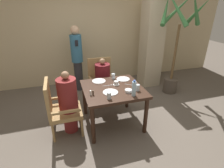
{
  "coord_description": "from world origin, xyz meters",
  "views": [
    {
      "loc": [
        -0.8,
        -2.63,
        2.1
      ],
      "look_at": [
        0.0,
        0.05,
        0.79
      ],
      "focal_mm": 28.0,
      "sensor_mm": 36.0,
      "label": 1
    }
  ],
  "objects_px": {
    "plate_main_left": "(123,79)",
    "teacup_with_saucer": "(116,83)",
    "chair_far_side": "(101,80)",
    "water_bottle": "(134,89)",
    "glass_tall_far": "(109,96)",
    "chair_left_side": "(59,107)",
    "bowl_small": "(128,91)",
    "plate_main_right": "(99,81)",
    "plate_dessert_center": "(110,92)",
    "glass_tall_mid": "(113,76)",
    "standing_host": "(77,57)",
    "glass_tall_near": "(138,88)",
    "diner_in_far_chair": "(103,81)",
    "diner_in_left_chair": "(68,102)",
    "potted_palm": "(176,50)"
  },
  "relations": [
    {
      "from": "plate_main_right",
      "to": "plate_dessert_center",
      "type": "height_order",
      "value": "same"
    },
    {
      "from": "water_bottle",
      "to": "bowl_small",
      "type": "bearing_deg",
      "value": 104.34
    },
    {
      "from": "plate_dessert_center",
      "to": "glass_tall_near",
      "type": "distance_m",
      "value": 0.47
    },
    {
      "from": "water_bottle",
      "to": "glass_tall_near",
      "type": "distance_m",
      "value": 0.21
    },
    {
      "from": "plate_main_left",
      "to": "glass_tall_near",
      "type": "relative_size",
      "value": 2.32
    },
    {
      "from": "chair_left_side",
      "to": "plate_main_left",
      "type": "xyz_separation_m",
      "value": [
        1.23,
        0.3,
        0.24
      ]
    },
    {
      "from": "plate_dessert_center",
      "to": "teacup_with_saucer",
      "type": "distance_m",
      "value": 0.32
    },
    {
      "from": "plate_main_right",
      "to": "glass_tall_near",
      "type": "relative_size",
      "value": 2.32
    },
    {
      "from": "chair_far_side",
      "to": "water_bottle",
      "type": "height_order",
      "value": "water_bottle"
    },
    {
      "from": "diner_in_far_chair",
      "to": "diner_in_left_chair",
      "type": "bearing_deg",
      "value": -135.86
    },
    {
      "from": "plate_main_left",
      "to": "glass_tall_mid",
      "type": "relative_size",
      "value": 2.32
    },
    {
      "from": "plate_main_left",
      "to": "glass_tall_mid",
      "type": "bearing_deg",
      "value": 158.53
    },
    {
      "from": "standing_host",
      "to": "potted_palm",
      "type": "relative_size",
      "value": 0.68
    },
    {
      "from": "potted_palm",
      "to": "bowl_small",
      "type": "relative_size",
      "value": 19.87
    },
    {
      "from": "plate_main_right",
      "to": "water_bottle",
      "type": "height_order",
      "value": "water_bottle"
    },
    {
      "from": "chair_far_side",
      "to": "glass_tall_near",
      "type": "distance_m",
      "value": 1.23
    },
    {
      "from": "diner_in_left_chair",
      "to": "plate_main_right",
      "type": "xyz_separation_m",
      "value": [
        0.61,
        0.34,
        0.16
      ]
    },
    {
      "from": "glass_tall_near",
      "to": "water_bottle",
      "type": "bearing_deg",
      "value": -133.08
    },
    {
      "from": "chair_left_side",
      "to": "plate_dessert_center",
      "type": "height_order",
      "value": "chair_left_side"
    },
    {
      "from": "teacup_with_saucer",
      "to": "glass_tall_far",
      "type": "distance_m",
      "value": 0.52
    },
    {
      "from": "glass_tall_mid",
      "to": "chair_far_side",
      "type": "bearing_deg",
      "value": 102.36
    },
    {
      "from": "chair_left_side",
      "to": "bowl_small",
      "type": "xyz_separation_m",
      "value": [
        1.14,
        -0.23,
        0.25
      ]
    },
    {
      "from": "plate_main_left",
      "to": "teacup_with_saucer",
      "type": "height_order",
      "value": "teacup_with_saucer"
    },
    {
      "from": "bowl_small",
      "to": "water_bottle",
      "type": "relative_size",
      "value": 0.45
    },
    {
      "from": "bowl_small",
      "to": "diner_in_left_chair",
      "type": "bearing_deg",
      "value": 167.0
    },
    {
      "from": "chair_left_side",
      "to": "bowl_small",
      "type": "distance_m",
      "value": 1.19
    },
    {
      "from": "glass_tall_far",
      "to": "plate_main_right",
      "type": "bearing_deg",
      "value": 90.6
    },
    {
      "from": "chair_far_side",
      "to": "glass_tall_mid",
      "type": "distance_m",
      "value": 0.63
    },
    {
      "from": "diner_in_left_chair",
      "to": "water_bottle",
      "type": "bearing_deg",
      "value": -19.74
    },
    {
      "from": "chair_far_side",
      "to": "plate_main_right",
      "type": "relative_size",
      "value": 3.84
    },
    {
      "from": "chair_left_side",
      "to": "chair_far_side",
      "type": "xyz_separation_m",
      "value": [
        0.93,
        0.91,
        0.0
      ]
    },
    {
      "from": "chair_left_side",
      "to": "plate_dessert_center",
      "type": "xyz_separation_m",
      "value": [
        0.84,
        -0.16,
        0.24
      ]
    },
    {
      "from": "glass_tall_near",
      "to": "glass_tall_mid",
      "type": "height_order",
      "value": "same"
    },
    {
      "from": "chair_left_side",
      "to": "plate_dessert_center",
      "type": "relative_size",
      "value": 3.84
    },
    {
      "from": "diner_in_left_chair",
      "to": "glass_tall_near",
      "type": "bearing_deg",
      "value": -10.96
    },
    {
      "from": "teacup_with_saucer",
      "to": "glass_tall_far",
      "type": "bearing_deg",
      "value": -119.98
    },
    {
      "from": "chair_left_side",
      "to": "plate_dessert_center",
      "type": "distance_m",
      "value": 0.89
    },
    {
      "from": "plate_main_left",
      "to": "glass_tall_far",
      "type": "bearing_deg",
      "value": -125.78
    },
    {
      "from": "potted_palm",
      "to": "glass_tall_near",
      "type": "bearing_deg",
      "value": -144.1
    },
    {
      "from": "chair_left_side",
      "to": "standing_host",
      "type": "distance_m",
      "value": 1.72
    },
    {
      "from": "diner_in_left_chair",
      "to": "plate_dessert_center",
      "type": "bearing_deg",
      "value": -13.06
    },
    {
      "from": "glass_tall_mid",
      "to": "water_bottle",
      "type": "bearing_deg",
      "value": -80.77
    },
    {
      "from": "teacup_with_saucer",
      "to": "chair_left_side",
      "type": "bearing_deg",
      "value": -174.49
    },
    {
      "from": "chair_far_side",
      "to": "diner_in_far_chair",
      "type": "distance_m",
      "value": 0.16
    },
    {
      "from": "plate_main_left",
      "to": "glass_tall_mid",
      "type": "xyz_separation_m",
      "value": [
        -0.18,
        0.07,
        0.05
      ]
    },
    {
      "from": "plate_dessert_center",
      "to": "teacup_with_saucer",
      "type": "relative_size",
      "value": 2.18
    },
    {
      "from": "diner_in_left_chair",
      "to": "plate_main_right",
      "type": "relative_size",
      "value": 4.44
    },
    {
      "from": "diner_in_left_chair",
      "to": "standing_host",
      "type": "relative_size",
      "value": 0.7
    },
    {
      "from": "plate_main_left",
      "to": "glass_tall_near",
      "type": "height_order",
      "value": "glass_tall_near"
    },
    {
      "from": "glass_tall_mid",
      "to": "glass_tall_far",
      "type": "xyz_separation_m",
      "value": [
        -0.29,
        -0.72,
        0.0
      ]
    }
  ]
}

